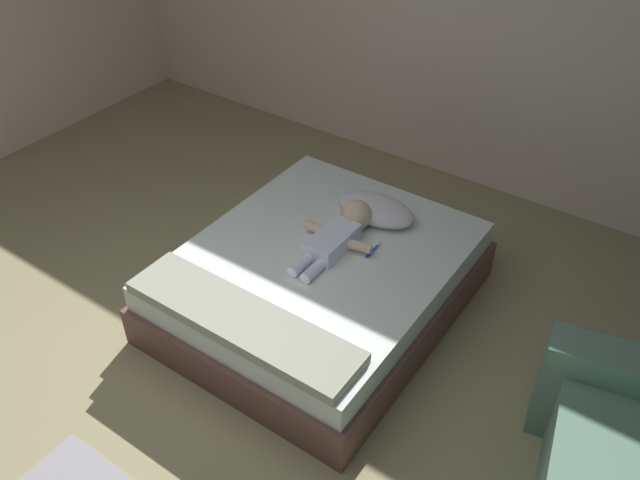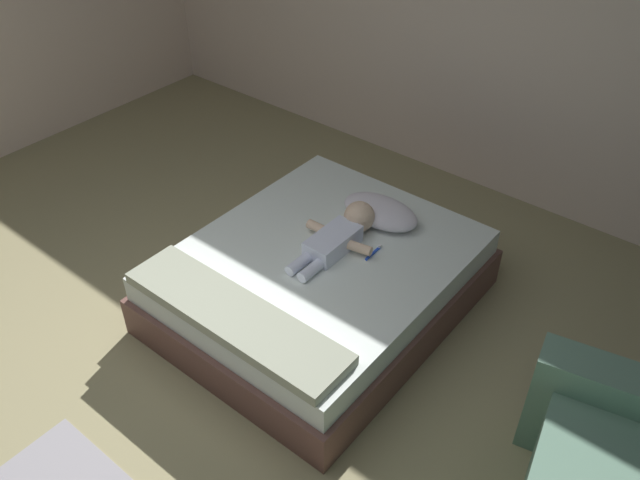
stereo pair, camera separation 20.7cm
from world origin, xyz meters
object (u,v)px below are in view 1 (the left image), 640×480
object	(u,v)px
bed	(320,281)
baby	(341,232)
toothbrush	(373,250)
pillow	(376,209)

from	to	relation	value
bed	baby	distance (m)	0.32
toothbrush	bed	bearing A→B (deg)	-140.29
pillow	baby	world-z (taller)	baby
bed	pillow	xyz separation A→B (m)	(0.08, 0.49, 0.27)
bed	pillow	world-z (taller)	pillow
baby	toothbrush	world-z (taller)	baby
bed	baby	bearing A→B (deg)	78.30
bed	toothbrush	xyz separation A→B (m)	(0.24, 0.20, 0.22)
pillow	baby	size ratio (longest dim) A/B	0.73
bed	toothbrush	size ratio (longest dim) A/B	11.67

